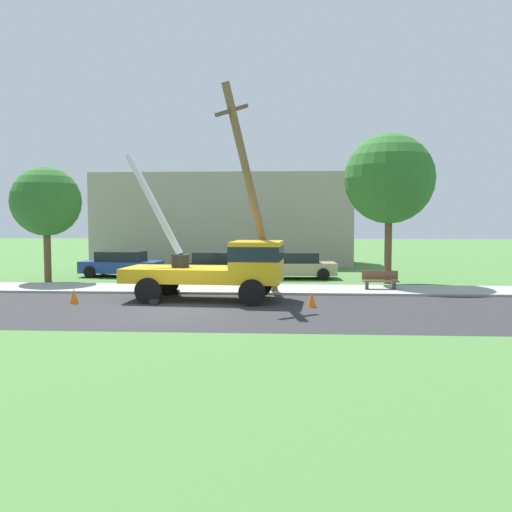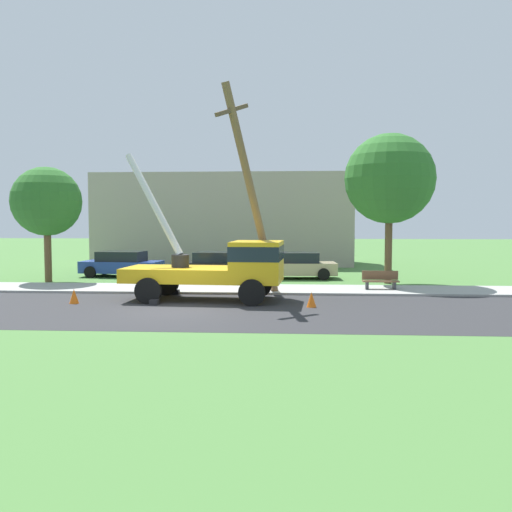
# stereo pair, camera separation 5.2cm
# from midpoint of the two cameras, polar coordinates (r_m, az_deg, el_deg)

# --- Properties ---
(ground_plane) EXTENTS (120.00, 120.00, 0.00)m
(ground_plane) POSITION_cam_midpoint_polar(r_m,az_deg,el_deg) (31.37, -3.76, -2.01)
(ground_plane) COLOR #477538
(road_asphalt) EXTENTS (80.00, 7.78, 0.01)m
(road_asphalt) POSITION_cam_midpoint_polar(r_m,az_deg,el_deg) (19.63, -8.27, -5.55)
(road_asphalt) COLOR #2B2B2D
(road_asphalt) RESTS_ON ground
(sidewalk_strip) EXTENTS (80.00, 3.06, 0.10)m
(sidewalk_strip) POSITION_cam_midpoint_polar(r_m,az_deg,el_deg) (24.90, -5.70, -3.43)
(sidewalk_strip) COLOR #9E9E99
(sidewalk_strip) RESTS_ON ground
(utility_truck) EXTENTS (6.74, 3.21, 5.98)m
(utility_truck) POSITION_cam_midpoint_polar(r_m,az_deg,el_deg) (21.42, -3.26, -0.95)
(utility_truck) COLOR gold
(utility_truck) RESTS_ON ground
(leaning_utility_pole) EXTENTS (2.48, 3.06, 8.58)m
(leaning_utility_pole) POSITION_cam_midpoint_polar(r_m,az_deg,el_deg) (22.35, -0.47, 6.91)
(leaning_utility_pole) COLOR brown
(leaning_utility_pole) RESTS_ON ground
(traffic_cone_ahead) EXTENTS (0.36, 0.36, 0.56)m
(traffic_cone_ahead) POSITION_cam_midpoint_polar(r_m,az_deg,el_deg) (19.98, 5.91, -4.56)
(traffic_cone_ahead) COLOR orange
(traffic_cone_ahead) RESTS_ON ground
(traffic_cone_behind) EXTENTS (0.36, 0.36, 0.56)m
(traffic_cone_behind) POSITION_cam_midpoint_polar(r_m,az_deg,el_deg) (21.84, -18.47, -4.02)
(traffic_cone_behind) COLOR orange
(traffic_cone_behind) RESTS_ON ground
(traffic_cone_curbside) EXTENTS (0.36, 0.36, 0.56)m
(traffic_cone_curbside) POSITION_cam_midpoint_polar(r_m,az_deg,el_deg) (22.81, 0.38, -3.50)
(traffic_cone_curbside) COLOR orange
(traffic_cone_curbside) RESTS_ON ground
(parked_sedan_blue) EXTENTS (4.56, 2.30, 1.42)m
(parked_sedan_blue) POSITION_cam_midpoint_polar(r_m,az_deg,el_deg) (31.39, -13.84, -0.81)
(parked_sedan_blue) COLOR #263F99
(parked_sedan_blue) RESTS_ON ground
(parked_sedan_black) EXTENTS (4.47, 2.14, 1.42)m
(parked_sedan_black) POSITION_cam_midpoint_polar(r_m,az_deg,el_deg) (29.84, -4.01, -0.94)
(parked_sedan_black) COLOR black
(parked_sedan_black) RESTS_ON ground
(parked_sedan_tan) EXTENTS (4.50, 2.18, 1.42)m
(parked_sedan_tan) POSITION_cam_midpoint_polar(r_m,az_deg,el_deg) (29.54, 4.16, -0.99)
(parked_sedan_tan) COLOR tan
(parked_sedan_tan) RESTS_ON ground
(park_bench) EXTENTS (1.60, 0.45, 0.90)m
(park_bench) POSITION_cam_midpoint_polar(r_m,az_deg,el_deg) (24.92, 12.97, -2.55)
(park_bench) COLOR brown
(park_bench) RESTS_ON ground
(roadside_tree_near) EXTENTS (4.45, 4.45, 7.44)m
(roadside_tree_near) POSITION_cam_midpoint_polar(r_m,az_deg,el_deg) (27.94, 13.88, 7.84)
(roadside_tree_near) COLOR brown
(roadside_tree_near) RESTS_ON ground
(roadside_tree_far) EXTENTS (3.52, 3.52, 5.88)m
(roadside_tree_far) POSITION_cam_midpoint_polar(r_m,az_deg,el_deg) (29.81, -21.05, 5.32)
(roadside_tree_far) COLOR brown
(roadside_tree_far) RESTS_ON ground
(lowrise_building_backdrop) EXTENTS (18.00, 6.00, 6.40)m
(lowrise_building_backdrop) POSITION_cam_midpoint_polar(r_m,az_deg,el_deg) (39.61, -3.23, 3.84)
(lowrise_building_backdrop) COLOR #A5998C
(lowrise_building_backdrop) RESTS_ON ground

